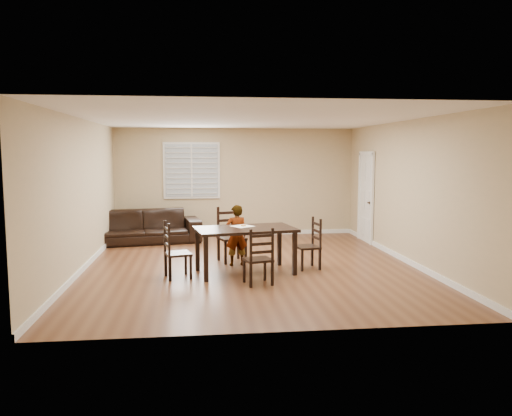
{
  "coord_description": "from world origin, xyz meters",
  "views": [
    {
      "loc": [
        -0.93,
        -9.08,
        2.09
      ],
      "look_at": [
        0.19,
        0.68,
        1.0
      ],
      "focal_mm": 35.0,
      "sensor_mm": 36.0,
      "label": 1
    }
  ],
  "objects_px": {
    "child": "(236,235)",
    "chair_left": "(171,253)",
    "chair_near": "(230,236)",
    "donut": "(243,225)",
    "sofa": "(143,227)",
    "dining_table": "(245,233)",
    "chair_right": "(313,245)",
    "chair_far": "(260,260)"
  },
  "relations": [
    {
      "from": "dining_table",
      "to": "sofa",
      "type": "relative_size",
      "value": 0.7
    },
    {
      "from": "dining_table",
      "to": "donut",
      "type": "distance_m",
      "value": 0.22
    },
    {
      "from": "dining_table",
      "to": "chair_right",
      "type": "relative_size",
      "value": 1.99
    },
    {
      "from": "chair_left",
      "to": "chair_right",
      "type": "bearing_deg",
      "value": -94.24
    },
    {
      "from": "dining_table",
      "to": "chair_right",
      "type": "height_order",
      "value": "chair_right"
    },
    {
      "from": "chair_far",
      "to": "chair_right",
      "type": "bearing_deg",
      "value": -148.03
    },
    {
      "from": "sofa",
      "to": "donut",
      "type": "bearing_deg",
      "value": -65.03
    },
    {
      "from": "chair_far",
      "to": "child",
      "type": "relative_size",
      "value": 0.81
    },
    {
      "from": "chair_right",
      "to": "sofa",
      "type": "bearing_deg",
      "value": -140.95
    },
    {
      "from": "dining_table",
      "to": "chair_right",
      "type": "xyz_separation_m",
      "value": [
        1.26,
        0.22,
        -0.29
      ]
    },
    {
      "from": "donut",
      "to": "sofa",
      "type": "xyz_separation_m",
      "value": [
        -2.07,
        3.01,
        -0.44
      ]
    },
    {
      "from": "chair_near",
      "to": "donut",
      "type": "xyz_separation_m",
      "value": [
        0.19,
        -0.87,
        0.34
      ]
    },
    {
      "from": "chair_right",
      "to": "child",
      "type": "height_order",
      "value": "child"
    },
    {
      "from": "chair_right",
      "to": "child",
      "type": "distance_m",
      "value": 1.43
    },
    {
      "from": "dining_table",
      "to": "chair_far",
      "type": "relative_size",
      "value": 2.0
    },
    {
      "from": "chair_far",
      "to": "donut",
      "type": "xyz_separation_m",
      "value": [
        -0.17,
        1.06,
        0.4
      ]
    },
    {
      "from": "chair_near",
      "to": "chair_left",
      "type": "xyz_separation_m",
      "value": [
        -1.06,
        -1.3,
        -0.05
      ]
    },
    {
      "from": "chair_right",
      "to": "sofa",
      "type": "relative_size",
      "value": 0.35
    },
    {
      "from": "chair_left",
      "to": "child",
      "type": "relative_size",
      "value": 0.84
    },
    {
      "from": "chair_right",
      "to": "child",
      "type": "bearing_deg",
      "value": -114.97
    },
    {
      "from": "sofa",
      "to": "chair_right",
      "type": "bearing_deg",
      "value": -51.28
    },
    {
      "from": "dining_table",
      "to": "chair_left",
      "type": "distance_m",
      "value": 1.31
    },
    {
      "from": "chair_far",
      "to": "chair_near",
      "type": "bearing_deg",
      "value": -92.17
    },
    {
      "from": "dining_table",
      "to": "child",
      "type": "xyz_separation_m",
      "value": [
        -0.11,
        0.61,
        -0.14
      ]
    },
    {
      "from": "chair_left",
      "to": "sofa",
      "type": "xyz_separation_m",
      "value": [
        -0.83,
        3.43,
        -0.05
      ]
    },
    {
      "from": "chair_left",
      "to": "donut",
      "type": "height_order",
      "value": "chair_left"
    },
    {
      "from": "chair_far",
      "to": "donut",
      "type": "height_order",
      "value": "chair_far"
    },
    {
      "from": "child",
      "to": "sofa",
      "type": "relative_size",
      "value": 0.44
    },
    {
      "from": "chair_far",
      "to": "chair_left",
      "type": "xyz_separation_m",
      "value": [
        -1.42,
        0.64,
        0.01
      ]
    },
    {
      "from": "chair_near",
      "to": "child",
      "type": "distance_m",
      "value": 0.48
    },
    {
      "from": "chair_far",
      "to": "chair_left",
      "type": "height_order",
      "value": "chair_left"
    },
    {
      "from": "child",
      "to": "chair_left",
      "type": "bearing_deg",
      "value": 26.19
    },
    {
      "from": "dining_table",
      "to": "donut",
      "type": "height_order",
      "value": "donut"
    },
    {
      "from": "chair_near",
      "to": "donut",
      "type": "bearing_deg",
      "value": -95.02
    },
    {
      "from": "chair_near",
      "to": "dining_table",
      "type": "bearing_deg",
      "value": -96.57
    },
    {
      "from": "chair_near",
      "to": "chair_left",
      "type": "height_order",
      "value": "chair_near"
    },
    {
      "from": "chair_left",
      "to": "sofa",
      "type": "height_order",
      "value": "chair_left"
    },
    {
      "from": "chair_far",
      "to": "chair_left",
      "type": "bearing_deg",
      "value": -37.07
    },
    {
      "from": "chair_right",
      "to": "donut",
      "type": "relative_size",
      "value": 9.97
    },
    {
      "from": "dining_table",
      "to": "sofa",
      "type": "distance_m",
      "value": 3.83
    },
    {
      "from": "donut",
      "to": "dining_table",
      "type": "bearing_deg",
      "value": -86.27
    },
    {
      "from": "chair_far",
      "to": "child",
      "type": "bearing_deg",
      "value": -92.6
    }
  ]
}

